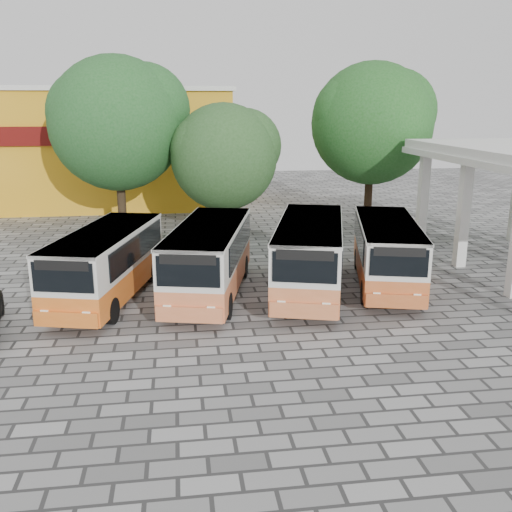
{
  "coord_description": "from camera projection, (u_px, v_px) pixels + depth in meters",
  "views": [
    {
      "loc": [
        -4.81,
        -17.43,
        7.19
      ],
      "look_at": [
        -1.88,
        3.64,
        1.5
      ],
      "focal_mm": 40.0,
      "sensor_mm": 36.0,
      "label": 1
    }
  ],
  "objects": [
    {
      "name": "ground",
      "position": [
        326.0,
        325.0,
        19.18
      ],
      "size": [
        90.0,
        90.0,
        0.0
      ],
      "primitive_type": "plane",
      "color": "#5E5E5E",
      "rests_on": "ground"
    },
    {
      "name": "tree_left",
      "position": [
        118.0,
        119.0,
        32.15
      ],
      "size": [
        7.93,
        7.55,
        9.89
      ],
      "color": "#38291A",
      "rests_on": "ground"
    },
    {
      "name": "bus_centre_left",
      "position": [
        209.0,
        255.0,
        21.72
      ],
      "size": [
        4.02,
        8.06,
        2.76
      ],
      "rotation": [
        0.0,
        0.0,
        -0.23
      ],
      "color": "#D67040",
      "rests_on": "ground"
    },
    {
      "name": "shophouse_block",
      "position": [
        90.0,
        147.0,
        41.5
      ],
      "size": [
        20.4,
        10.4,
        8.3
      ],
      "color": "orange",
      "rests_on": "ground"
    },
    {
      "name": "tree_right",
      "position": [
        373.0,
        119.0,
        33.37
      ],
      "size": [
        7.45,
        7.1,
        9.62
      ],
      "color": "black",
      "rests_on": "ground"
    },
    {
      "name": "bus_centre_right",
      "position": [
        310.0,
        252.0,
        22.09
      ],
      "size": [
        4.41,
        8.29,
        2.82
      ],
      "rotation": [
        0.0,
        0.0,
        -0.27
      ],
      "color": "#D06E3D",
      "rests_on": "ground"
    },
    {
      "name": "tree_middle",
      "position": [
        225.0,
        153.0,
        31.73
      ],
      "size": [
        6.23,
        5.94,
        7.29
      ],
      "color": "#473314",
      "rests_on": "ground"
    },
    {
      "name": "bus_far_right",
      "position": [
        387.0,
        249.0,
        22.9
      ],
      "size": [
        3.99,
        7.73,
        2.64
      ],
      "rotation": [
        0.0,
        0.0,
        -0.25
      ],
      "color": "#C35A27",
      "rests_on": "ground"
    },
    {
      "name": "bus_far_left",
      "position": [
        107.0,
        260.0,
        21.25
      ],
      "size": [
        3.97,
        7.78,
        2.66
      ],
      "rotation": [
        0.0,
        0.0,
        -0.25
      ],
      "color": "orange",
      "rests_on": "ground"
    }
  ]
}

